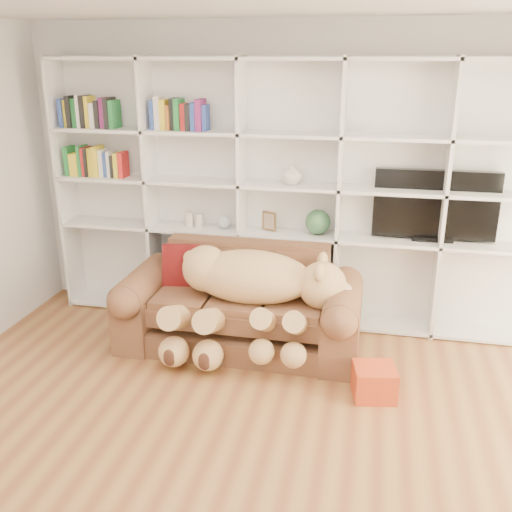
% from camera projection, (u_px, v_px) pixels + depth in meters
% --- Properties ---
extents(floor, '(5.00, 5.00, 0.00)m').
position_uv_depth(floor, '(226.00, 483.00, 3.38)').
color(floor, brown).
rests_on(floor, ground).
extents(wall_back, '(5.00, 0.02, 2.70)m').
position_uv_depth(wall_back, '(294.00, 176.00, 5.23)').
color(wall_back, silver).
rests_on(wall_back, floor).
extents(bookshelf, '(4.43, 0.35, 2.40)m').
position_uv_depth(bookshelf, '(265.00, 183.00, 5.17)').
color(bookshelf, white).
rests_on(bookshelf, floor).
extents(sofa, '(2.03, 0.88, 0.85)m').
position_uv_depth(sofa, '(241.00, 310.00, 4.91)').
color(sofa, brown).
rests_on(sofa, floor).
extents(teddy_bear, '(1.50, 0.83, 0.87)m').
position_uv_depth(teddy_bear, '(250.00, 290.00, 4.64)').
color(teddy_bear, tan).
rests_on(teddy_bear, sofa).
extents(throw_pillow, '(0.42, 0.27, 0.41)m').
position_uv_depth(throw_pillow, '(186.00, 266.00, 5.04)').
color(throw_pillow, '#611011').
rests_on(throw_pillow, sofa).
extents(gift_box, '(0.35, 0.33, 0.24)m').
position_uv_depth(gift_box, '(374.00, 382.00, 4.20)').
color(gift_box, '#BA3A18').
rests_on(gift_box, floor).
extents(tv, '(1.04, 0.18, 0.62)m').
position_uv_depth(tv, '(435.00, 206.00, 4.91)').
color(tv, black).
rests_on(tv, bookshelf).
extents(picture_frame, '(0.14, 0.08, 0.18)m').
position_uv_depth(picture_frame, '(269.00, 221.00, 5.22)').
color(picture_frame, brown).
rests_on(picture_frame, bookshelf).
extents(green_vase, '(0.23, 0.23, 0.23)m').
position_uv_depth(green_vase, '(318.00, 222.00, 5.13)').
color(green_vase, '#32613A').
rests_on(green_vase, bookshelf).
extents(figurine_tall, '(0.09, 0.09, 0.14)m').
position_uv_depth(figurine_tall, '(189.00, 219.00, 5.38)').
color(figurine_tall, beige).
rests_on(figurine_tall, bookshelf).
extents(figurine_short, '(0.09, 0.09, 0.13)m').
position_uv_depth(figurine_short, '(199.00, 220.00, 5.36)').
color(figurine_short, beige).
rests_on(figurine_short, bookshelf).
extents(snow_globe, '(0.12, 0.12, 0.12)m').
position_uv_depth(snow_globe, '(224.00, 222.00, 5.31)').
color(snow_globe, silver).
rests_on(snow_globe, bookshelf).
extents(shelf_vase, '(0.23, 0.23, 0.19)m').
position_uv_depth(shelf_vase, '(291.00, 173.00, 5.03)').
color(shelf_vase, beige).
rests_on(shelf_vase, bookshelf).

